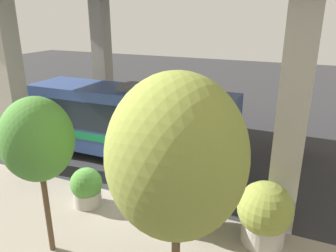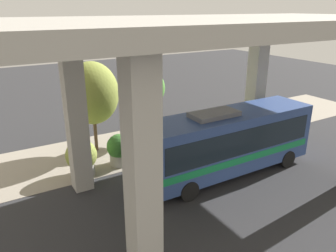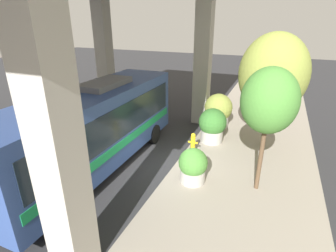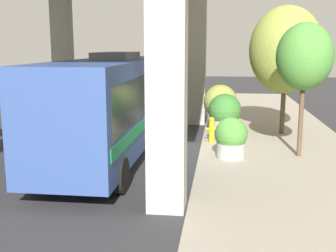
{
  "view_description": "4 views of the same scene",
  "coord_description": "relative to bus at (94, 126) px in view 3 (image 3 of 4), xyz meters",
  "views": [
    {
      "loc": [
        -9.65,
        -6.13,
        6.79
      ],
      "look_at": [
        1.59,
        -1.22,
        2.52
      ],
      "focal_mm": 35.0,
      "sensor_mm": 36.0,
      "label": 1
    },
    {
      "loc": [
        15.28,
        -9.56,
        8.64
      ],
      "look_at": [
        -0.57,
        -0.11,
        1.92
      ],
      "focal_mm": 35.0,
      "sensor_mm": 36.0,
      "label": 2
    },
    {
      "loc": [
        -3.74,
        9.58,
        6.19
      ],
      "look_at": [
        0.42,
        -0.29,
        1.77
      ],
      "focal_mm": 28.0,
      "sensor_mm": 36.0,
      "label": 3
    },
    {
      "loc": [
        -0.77,
        15.56,
        3.95
      ],
      "look_at": [
        1.25,
        -0.23,
        0.9
      ],
      "focal_mm": 45.0,
      "sensor_mm": 36.0,
      "label": 4
    }
  ],
  "objects": [
    {
      "name": "bus",
      "position": [
        0.0,
        0.0,
        0.0
      ],
      "size": [
        2.66,
        10.03,
        3.72
      ],
      "color": "#334C8C",
      "rests_on": "ground"
    },
    {
      "name": "ground_plane",
      "position": [
        -3.07,
        -1.41,
        -2.01
      ],
      "size": [
        80.0,
        80.0,
        0.0
      ],
      "primitive_type": "plane",
      "color": "#2D2D30",
      "rests_on": "ground"
    },
    {
      "name": "fire_hydrant",
      "position": [
        -3.47,
        -2.89,
        -1.47
      ],
      "size": [
        0.48,
        0.23,
        1.08
      ],
      "color": "gold",
      "rests_on": "ground"
    },
    {
      "name": "planter_front",
      "position": [
        -4.0,
        -4.56,
        -1.07
      ],
      "size": [
        1.46,
        1.46,
        1.86
      ],
      "color": "#ADA89E",
      "rests_on": "ground"
    },
    {
      "name": "street_tree_far",
      "position": [
        -6.67,
        -1.09,
        1.55
      ],
      "size": [
        1.95,
        1.95,
        4.75
      ],
      "color": "brown",
      "rests_on": "ground"
    },
    {
      "name": "sidewalk_strip",
      "position": [
        -6.07,
        -1.41,
        -2.0
      ],
      "size": [
        6.0,
        40.0,
        0.02
      ],
      "color": "gray",
      "rests_on": "ground"
    },
    {
      "name": "street_tree_near",
      "position": [
        -6.59,
        -5.08,
        1.75
      ],
      "size": [
        3.18,
        3.18,
        5.68
      ],
      "color": "brown",
      "rests_on": "ground"
    },
    {
      "name": "planter_back",
      "position": [
        -4.21,
        -0.57,
        -1.29
      ],
      "size": [
        1.17,
        1.17,
        1.47
      ],
      "color": "#ADA89E",
      "rests_on": "ground"
    },
    {
      "name": "planter_middle",
      "position": [
        -3.79,
        -6.83,
        -0.98
      ],
      "size": [
        1.67,
        1.67,
        2.05
      ],
      "color": "#ADA89E",
      "rests_on": "ground"
    }
  ]
}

